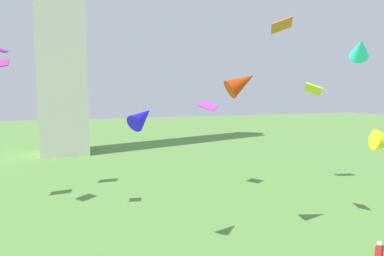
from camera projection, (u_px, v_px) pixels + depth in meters
The scene contains 6 objects.
kite_flying_0 at pixel (313, 89), 18.71m from camera, with size 1.50×1.70×0.79m.
kite_flying_6 at pixel (142, 117), 15.50m from camera, with size 1.80×1.65×1.42m.
kite_flying_7 at pixel (360, 48), 20.31m from camera, with size 2.22×2.27×1.84m.
kite_flying_8 at pixel (242, 82), 16.70m from camera, with size 2.03×1.40×1.71m.
kite_flying_10 at pixel (282, 25), 25.20m from camera, with size 2.10×1.53×1.24m.
kite_flying_11 at pixel (208, 106), 26.63m from camera, with size 1.77×1.67×0.90m.
Camera 1 is at (-5.02, 2.93, 8.35)m, focal length 29.65 mm.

